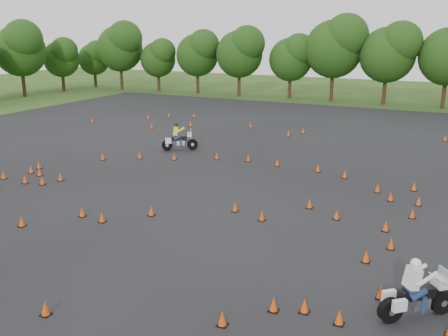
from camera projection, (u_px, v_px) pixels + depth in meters
ground at (187, 213)px, 23.72m from camera, size 140.00×140.00×0.00m
asphalt_pad at (239, 179)px, 28.91m from camera, size 62.00×62.00×0.00m
treeline at (395, 66)px, 51.16m from camera, size 86.89×32.71×10.66m
traffic_cones at (236, 179)px, 28.25m from camera, size 36.47×33.13×0.45m
rider_yellow at (180, 137)px, 35.59m from camera, size 2.60×2.08×2.00m
rider_white at (418, 288)px, 14.84m from camera, size 2.44×2.30×1.99m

